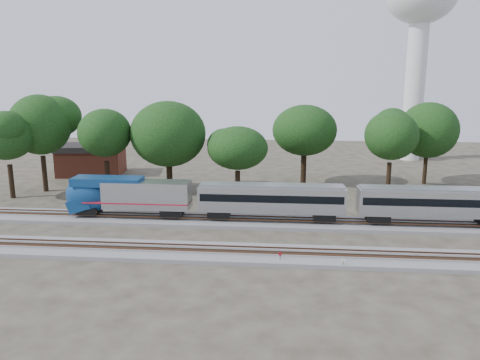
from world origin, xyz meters
name	(u,v)px	position (x,y,z in m)	size (l,w,h in m)	color
ground	(223,241)	(0.00, 0.00, 0.00)	(160.00, 160.00, 0.00)	#383328
track_far	(230,221)	(0.00, 6.00, 0.21)	(160.00, 5.00, 0.73)	slate
track_near	(217,253)	(0.00, -4.00, 0.21)	(160.00, 5.00, 0.73)	slate
train	(436,202)	(22.44, 6.00, 3.05)	(84.76, 2.92, 4.30)	#B4B7BC
switch_stand_red	(280,256)	(5.81, -5.46, 0.67)	(0.32, 0.14, 1.05)	#512D19
switch_stand_white	(343,262)	(11.23, -6.17, 0.58)	(0.29, 0.10, 0.91)	#512D19
switch_lever	(265,261)	(4.52, -5.48, 0.15)	(0.50, 0.30, 0.30)	#512D19
water_tower	(420,16)	(31.49, 51.82, 27.78)	(13.54, 13.54, 37.50)	silver
brick_building	(92,159)	(-26.60, 31.42, 2.56)	(11.54, 8.91, 5.08)	brown
tree_0	(7,136)	(-31.01, 14.65, 8.59)	(8.75, 8.75, 12.34)	black
tree_1	(40,125)	(-28.42, 18.81, 9.64)	(9.81, 9.81, 13.84)	black
tree_2	(105,133)	(-18.79, 18.19, 8.66)	(8.82, 8.82, 12.43)	black
tree_3	(168,134)	(-10.19, 19.64, 8.42)	(8.58, 8.58, 12.09)	black
tree_4	(238,148)	(-0.24, 17.87, 6.82)	(6.96, 6.96, 9.81)	black
tree_5	(305,130)	(9.10, 26.59, 8.38)	(8.54, 8.54, 12.04)	black
tree_6	(391,136)	(20.88, 21.86, 8.29)	(8.44, 8.44, 11.91)	black
tree_7	(428,130)	(27.90, 28.85, 8.35)	(8.50, 8.50, 11.99)	black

